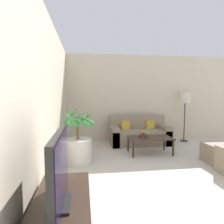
{
  "coord_description": "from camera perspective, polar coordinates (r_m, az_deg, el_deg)",
  "views": [
    {
      "loc": [
        -2.57,
        0.35,
        1.45
      ],
      "look_at": [
        -1.83,
        5.56,
        1.0
      ],
      "focal_mm": 32.0,
      "sensor_mm": 36.0,
      "label": 1
    }
  ],
  "objects": [
    {
      "name": "ottoman",
      "position": [
        4.93,
        28.14,
        -10.3
      ],
      "size": [
        0.55,
        0.54,
        0.41
      ],
      "color": "gray",
      "rests_on": "ground_plane"
    },
    {
      "name": "apple_green",
      "position": [
        5.07,
        9.81,
        -5.96
      ],
      "size": [
        0.08,
        0.08,
        0.08
      ],
      "color": "olive",
      "rests_on": "fruit_bowl"
    },
    {
      "name": "fruit_bowl",
      "position": [
        5.07,
        8.99,
        -6.74
      ],
      "size": [
        0.24,
        0.24,
        0.06
      ],
      "color": "#42382D",
      "rests_on": "coffee_table"
    },
    {
      "name": "wall_left",
      "position": [
        2.98,
        -18.78,
        2.67
      ],
      "size": [
        0.06,
        8.14,
        2.7
      ],
      "color": "beige",
      "rests_on": "ground_plane"
    },
    {
      "name": "apple_red",
      "position": [
        5.02,
        8.86,
        -6.12
      ],
      "size": [
        0.07,
        0.07,
        0.07
      ],
      "color": "red",
      "rests_on": "fruit_bowl"
    },
    {
      "name": "television",
      "position": [
        1.78,
        -14.75,
        -15.55
      ],
      "size": [
        0.18,
        0.93,
        0.62
      ],
      "color": "black",
      "rests_on": "tv_console"
    },
    {
      "name": "potted_palm",
      "position": [
        4.37,
        -9.7,
        -9.23
      ],
      "size": [
        0.74,
        0.74,
        1.23
      ],
      "color": "beige",
      "rests_on": "ground_plane"
    },
    {
      "name": "wall_back",
      "position": [
        6.73,
        14.39,
        3.89
      ],
      "size": [
        7.78,
        0.06,
        2.7
      ],
      "color": "beige",
      "rests_on": "ground_plane"
    },
    {
      "name": "orange_fruit",
      "position": [
        5.11,
        8.72,
        -5.87
      ],
      "size": [
        0.08,
        0.08,
        0.08
      ],
      "color": "orange",
      "rests_on": "fruit_bowl"
    },
    {
      "name": "floor_lamp",
      "position": [
        6.59,
        20.14,
        3.24
      ],
      "size": [
        0.35,
        0.35,
        1.52
      ],
      "color": "#2D2823",
      "rests_on": "ground_plane"
    },
    {
      "name": "sofa_loveseat",
      "position": [
        5.99,
        7.75,
        -6.38
      ],
      "size": [
        1.71,
        0.78,
        0.83
      ],
      "color": "gray",
      "rests_on": "ground_plane"
    },
    {
      "name": "coffee_table",
      "position": [
        5.08,
        10.78,
        -7.63
      ],
      "size": [
        1.07,
        0.62,
        0.4
      ],
      "color": "#38281E",
      "rests_on": "ground_plane"
    }
  ]
}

